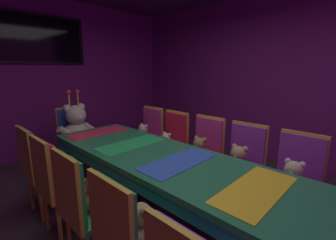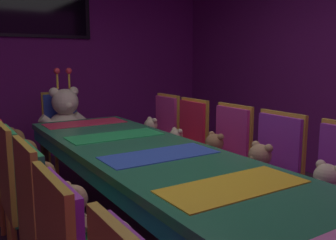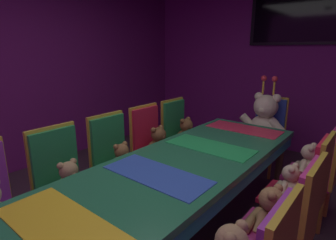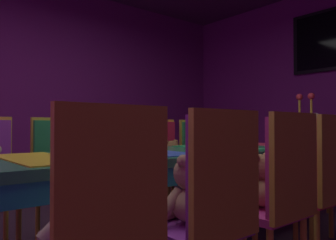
# 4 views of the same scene
# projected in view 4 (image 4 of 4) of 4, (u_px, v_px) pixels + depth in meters

# --- Properties ---
(wall_left) EXTENTS (0.12, 6.40, 2.80)m
(wall_left) POSITION_uv_depth(u_px,v_px,m) (26.00, 88.00, 4.26)
(wall_left) COLOR #721E72
(wall_left) RESTS_ON ground_plane
(banquet_table) EXTENTS (0.90, 3.34, 0.75)m
(banquet_table) POSITION_uv_depth(u_px,v_px,m) (146.00, 165.00, 2.25)
(banquet_table) COLOR #26724C
(banquet_table) RESTS_ON ground_plane
(chair_left_2) EXTENTS (0.42, 0.41, 0.98)m
(chair_left_2) POSITION_uv_depth(u_px,v_px,m) (60.00, 166.00, 2.70)
(chair_left_2) COLOR #268C4C
(chair_left_2) RESTS_ON ground_plane
(teddy_left_2) EXTENTS (0.24, 0.31, 0.29)m
(teddy_left_2) POSITION_uv_depth(u_px,v_px,m) (67.00, 169.00, 2.59)
(teddy_left_2) COLOR tan
(teddy_left_2) RESTS_ON chair_left_2
(chair_left_3) EXTENTS (0.42, 0.41, 0.98)m
(chair_left_3) POSITION_uv_depth(u_px,v_px,m) (118.00, 161.00, 3.05)
(chair_left_3) COLOR #268C4C
(chair_left_3) RESTS_ON ground_plane
(teddy_left_3) EXTENTS (0.23, 0.30, 0.28)m
(teddy_left_3) POSITION_uv_depth(u_px,v_px,m) (127.00, 165.00, 2.94)
(teddy_left_3) COLOR olive
(teddy_left_3) RESTS_ON chair_left_3
(chair_left_4) EXTENTS (0.42, 0.41, 0.98)m
(chair_left_4) POSITION_uv_depth(u_px,v_px,m) (163.00, 158.00, 3.39)
(chair_left_4) COLOR red
(chair_left_4) RESTS_ON ground_plane
(teddy_left_4) EXTENTS (0.27, 0.34, 0.32)m
(teddy_left_4) POSITION_uv_depth(u_px,v_px,m) (172.00, 159.00, 3.27)
(teddy_left_4) COLOR brown
(teddy_left_4) RESTS_ON chair_left_4
(chair_left_5) EXTENTS (0.42, 0.41, 0.98)m
(chair_left_5) POSITION_uv_depth(u_px,v_px,m) (199.00, 155.00, 3.70)
(chair_left_5) COLOR #268C4C
(chair_left_5) RESTS_ON ground_plane
(teddy_left_5) EXTENTS (0.26, 0.34, 0.32)m
(teddy_left_5) POSITION_uv_depth(u_px,v_px,m) (208.00, 156.00, 3.59)
(teddy_left_5) COLOR brown
(teddy_left_5) RESTS_ON chair_left_5
(chair_right_1) EXTENTS (0.42, 0.41, 0.98)m
(chair_right_1) POSITION_uv_depth(u_px,v_px,m) (103.00, 221.00, 1.13)
(chair_right_1) COLOR purple
(chair_right_1) RESTS_ON ground_plane
(teddy_right_1) EXTENTS (0.26, 0.33, 0.31)m
(teddy_right_1) POSITION_uv_depth(u_px,v_px,m) (84.00, 213.00, 1.24)
(teddy_right_1) COLOR beige
(teddy_right_1) RESTS_ON chair_right_1
(chair_right_2) EXTENTS (0.42, 0.41, 0.98)m
(chair_right_2) POSITION_uv_depth(u_px,v_px,m) (213.00, 199.00, 1.47)
(chair_right_2) COLOR purple
(chair_right_2) RESTS_ON ground_plane
(teddy_right_2) EXTENTS (0.27, 0.34, 0.33)m
(teddy_right_2) POSITION_uv_depth(u_px,v_px,m) (190.00, 194.00, 1.58)
(teddy_right_2) COLOR tan
(teddy_right_2) RESTS_ON chair_right_2
(chair_right_3) EXTENTS (0.42, 0.41, 0.98)m
(chair_right_3) POSITION_uv_depth(u_px,v_px,m) (281.00, 186.00, 1.78)
(chair_right_3) COLOR #CC338C
(chair_right_3) RESTS_ON ground_plane
(teddy_right_3) EXTENTS (0.25, 0.33, 0.31)m
(teddy_right_3) POSITION_uv_depth(u_px,v_px,m) (258.00, 184.00, 1.90)
(teddy_right_3) COLOR #9E7247
(teddy_right_3) RESTS_ON chair_right_3
(chair_right_4) EXTENTS (0.42, 0.41, 0.98)m
(chair_right_4) POSITION_uv_depth(u_px,v_px,m) (323.00, 176.00, 2.15)
(chair_right_4) COLOR red
(chair_right_4) RESTS_ON ground_plane
(teddy_right_4) EXTENTS (0.21, 0.28, 0.26)m
(teddy_right_4) POSITION_uv_depth(u_px,v_px,m) (302.00, 177.00, 2.26)
(teddy_right_4) COLOR beige
(teddy_right_4) RESTS_ON chair_right_4
(throne_chair) EXTENTS (0.41, 0.42, 0.98)m
(throne_chair) POSITION_uv_depth(u_px,v_px,m) (311.00, 155.00, 3.66)
(throne_chair) COLOR #2D47B2
(throne_chair) RESTS_ON ground_plane
(king_teddy_bear) EXTENTS (0.63, 0.49, 0.81)m
(king_teddy_bear) POSITION_uv_depth(u_px,v_px,m) (304.00, 145.00, 3.55)
(king_teddy_bear) COLOR beige
(king_teddy_bear) RESTS_ON throne_chair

